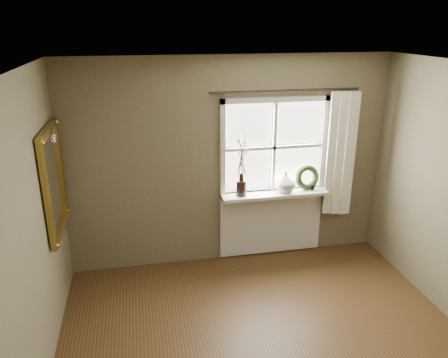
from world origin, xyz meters
TOP-DOWN VIEW (x-y plane):
  - ceiling at (0.00, 0.00)m, footprint 4.50×4.50m
  - wall_back at (0.00, 2.30)m, footprint 4.00×0.10m
  - wall_left at (-2.05, 0.00)m, footprint 0.10×4.50m
  - window_frame at (0.55, 2.23)m, footprint 1.36×0.06m
  - window_sill at (0.55, 2.12)m, footprint 1.36×0.26m
  - window_apron at (0.55, 2.23)m, footprint 1.36×0.04m
  - dark_jug at (0.11, 2.12)m, footprint 0.17×0.17m
  - cream_vase at (0.68, 2.12)m, footprint 0.33×0.33m
  - wreath at (0.98, 2.16)m, footprint 0.34×0.18m
  - potted_plant_left at (0.13, 2.12)m, footprint 0.09×0.07m
  - potted_plant_right at (1.06, 2.12)m, footprint 0.09×0.08m
  - curtain at (1.39, 2.13)m, footprint 0.36×0.12m
  - curtain_rod at (0.65, 2.17)m, footprint 1.84×0.03m
  - gilt_mirror at (-1.96, 1.68)m, footprint 0.10×0.94m

SIDE VIEW (x-z plane):
  - window_apron at x=0.55m, z-range 0.02..0.90m
  - window_sill at x=0.55m, z-range 0.88..0.92m
  - potted_plant_right at x=1.06m, z-range 0.92..1.07m
  - potted_plant_left at x=0.13m, z-range 0.92..1.08m
  - dark_jug at x=0.11m, z-range 0.92..1.11m
  - wreath at x=0.98m, z-range 0.88..1.21m
  - cream_vase at x=0.68m, z-range 0.92..1.19m
  - wall_back at x=0.00m, z-range 0.00..2.60m
  - wall_left at x=-2.05m, z-range 0.00..2.60m
  - curtain at x=1.39m, z-range 0.57..2.16m
  - gilt_mirror at x=-1.96m, z-range 0.86..1.98m
  - window_frame at x=0.55m, z-range 0.86..2.10m
  - curtain_rod at x=0.65m, z-range 2.16..2.20m
  - ceiling at x=0.00m, z-range 2.60..2.60m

